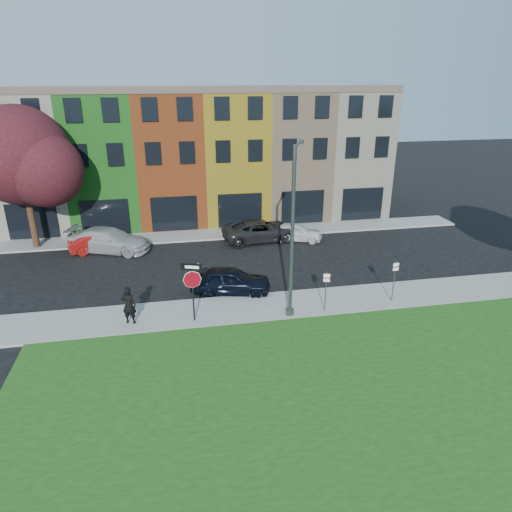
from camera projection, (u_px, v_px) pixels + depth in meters
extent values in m
plane|color=black|center=(295.00, 337.00, 20.94)|extent=(120.00, 120.00, 0.00)
cube|color=gray|center=(316.00, 302.00, 24.00)|extent=(40.00, 3.00, 0.12)
cube|color=gray|center=(203.00, 235.00, 34.09)|extent=(40.00, 2.40, 0.12)
cube|color=beige|center=(41.00, 160.00, 35.84)|extent=(5.00, 10.00, 10.00)
cube|color=#2C8F27|center=(107.00, 158.00, 36.71)|extent=(5.00, 10.00, 10.00)
cube|color=#AE491D|center=(170.00, 156.00, 37.57)|extent=(5.00, 10.00, 10.00)
cube|color=gold|center=(230.00, 154.00, 38.44)|extent=(5.00, 10.00, 10.00)
cube|color=#A08567|center=(288.00, 152.00, 39.30)|extent=(5.00, 10.00, 10.00)
cube|color=beige|center=(343.00, 150.00, 40.17)|extent=(5.00, 10.00, 10.00)
cube|color=black|center=(208.00, 212.00, 34.68)|extent=(30.00, 0.12, 2.60)
cylinder|color=black|center=(193.00, 293.00, 21.60)|extent=(0.08, 0.08, 2.91)
cylinder|color=white|center=(192.00, 280.00, 21.31)|extent=(0.84, 0.32, 0.88)
cylinder|color=maroon|center=(192.00, 280.00, 21.29)|extent=(0.80, 0.30, 0.84)
cube|color=black|center=(192.00, 267.00, 21.08)|extent=(1.00, 0.39, 0.34)
cube|color=white|center=(192.00, 267.00, 21.05)|extent=(0.63, 0.24, 0.14)
imported|color=black|center=(129.00, 305.00, 21.56)|extent=(0.96, 0.86, 1.89)
imported|color=black|center=(231.00, 281.00, 24.92)|extent=(3.56, 5.05, 1.47)
imported|color=maroon|center=(99.00, 241.00, 30.99)|extent=(3.48, 4.73, 1.32)
imported|color=#B1B0B5|center=(109.00, 240.00, 30.82)|extent=(5.76, 6.96, 1.60)
imported|color=black|center=(261.00, 231.00, 32.84)|extent=(3.76, 6.07, 1.53)
imported|color=white|center=(296.00, 232.00, 32.94)|extent=(4.00, 4.77, 1.28)
cylinder|color=#4D5153|center=(292.00, 236.00, 21.14)|extent=(0.18, 0.18, 8.29)
cylinder|color=#4D5153|center=(290.00, 312.00, 22.62)|extent=(0.40, 0.40, 0.30)
cylinder|color=#4D5153|center=(298.00, 144.00, 20.55)|extent=(0.89, 1.89, 0.12)
cube|color=#4D5153|center=(301.00, 142.00, 21.57)|extent=(0.44, 0.60, 0.16)
cylinder|color=#4D5153|center=(326.00, 292.00, 22.59)|extent=(0.05, 0.05, 2.16)
cube|color=white|center=(327.00, 278.00, 22.27)|extent=(0.31, 0.10, 0.42)
cube|color=maroon|center=(327.00, 278.00, 22.25)|extent=(0.31, 0.09, 0.06)
cylinder|color=#4D5153|center=(394.00, 281.00, 23.64)|extent=(0.05, 0.05, 2.26)
cube|color=white|center=(396.00, 267.00, 23.31)|extent=(0.32, 0.05, 0.42)
cube|color=maroon|center=(396.00, 267.00, 23.29)|extent=(0.32, 0.04, 0.06)
cylinder|color=black|center=(32.00, 219.00, 30.84)|extent=(0.44, 0.44, 4.03)
sphere|color=black|center=(20.00, 156.00, 29.27)|extent=(6.37, 6.37, 6.37)
sphere|color=black|center=(45.00, 170.00, 28.97)|extent=(4.78, 4.78, 4.78)
sphere|color=black|center=(3.00, 163.00, 30.28)|extent=(4.46, 4.46, 4.46)
sphere|color=black|center=(25.00, 136.00, 29.50)|extent=(3.82, 3.82, 3.82)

